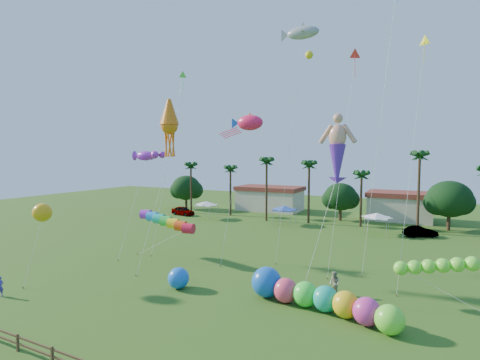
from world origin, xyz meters
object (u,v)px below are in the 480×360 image
at_px(spectator_a, 0,286).
at_px(car_b, 420,232).
at_px(blue_ball, 178,278).
at_px(car_a, 183,211).
at_px(caterpillar_inflatable, 315,297).
at_px(spectator_b, 334,283).

bearing_deg(spectator_a, car_b, 23.27).
bearing_deg(blue_ball, car_a, 125.46).
height_order(car_a, caterpillar_inflatable, caterpillar_inflatable).
distance_m(car_b, spectator_b, 26.91).
xyz_separation_m(spectator_b, blue_ball, (-11.91, -4.57, -0.05)).
distance_m(car_a, car_b, 39.33).
distance_m(spectator_a, blue_ball, 13.94).
distance_m(caterpillar_inflatable, blue_ball, 11.40).
distance_m(car_a, caterpillar_inflatable, 44.78).
bearing_deg(spectator_a, caterpillar_inflatable, -8.92).
relative_size(spectator_b, caterpillar_inflatable, 0.16).
distance_m(car_a, spectator_a, 40.15).
bearing_deg(caterpillar_inflatable, blue_ball, -163.12).
distance_m(spectator_b, caterpillar_inflatable, 3.63).
xyz_separation_m(car_a, car_b, (39.33, 0.05, -0.08)).
relative_size(car_b, spectator_a, 2.74).
xyz_separation_m(car_a, blue_ball, (21.99, -30.87, 0.08)).
relative_size(car_a, spectator_a, 2.96).
xyz_separation_m(car_b, spectator_a, (-28.84, -38.80, 0.08)).
bearing_deg(car_b, spectator_a, 112.97).
height_order(caterpillar_inflatable, blue_ball, caterpillar_inflatable).
xyz_separation_m(car_b, blue_ball, (-17.34, -30.92, 0.17)).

